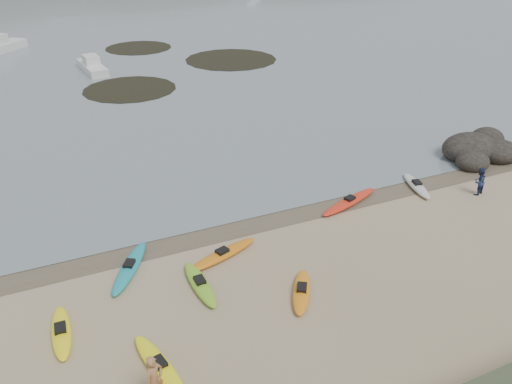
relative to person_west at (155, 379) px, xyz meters
name	(u,v)px	position (x,y,z in m)	size (l,w,h in m)	color
ground	(256,218)	(7.39, 8.84, -0.89)	(600.00, 600.00, 0.00)	tan
wet_sand	(258,220)	(7.39, 8.54, -0.89)	(60.00, 60.00, 0.00)	brown
kayaks	(246,261)	(5.40, 5.40, -0.72)	(20.74, 10.39, 0.34)	red
person_west	(155,379)	(0.00, 0.00, 0.00)	(0.65, 0.43, 1.79)	#AD7745
person_east	(479,181)	(19.67, 6.14, -0.10)	(0.77, 0.60, 1.58)	navy
rock_cluster	(479,153)	(23.61, 9.90, -0.64)	(5.41, 4.00, 1.89)	black
kelp_mats	(178,64)	(12.48, 40.91, -0.87)	(21.58, 24.38, 0.04)	black
far_hills	(151,3)	(46.77, 202.81, -16.82)	(550.00, 135.00, 80.00)	#384235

